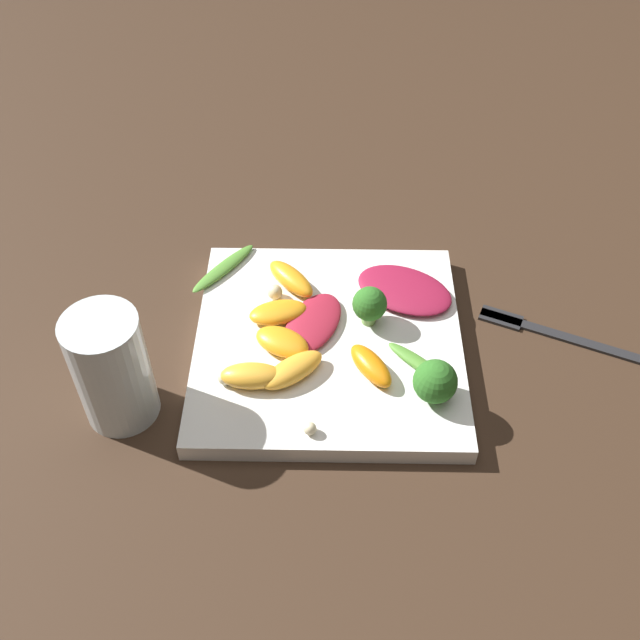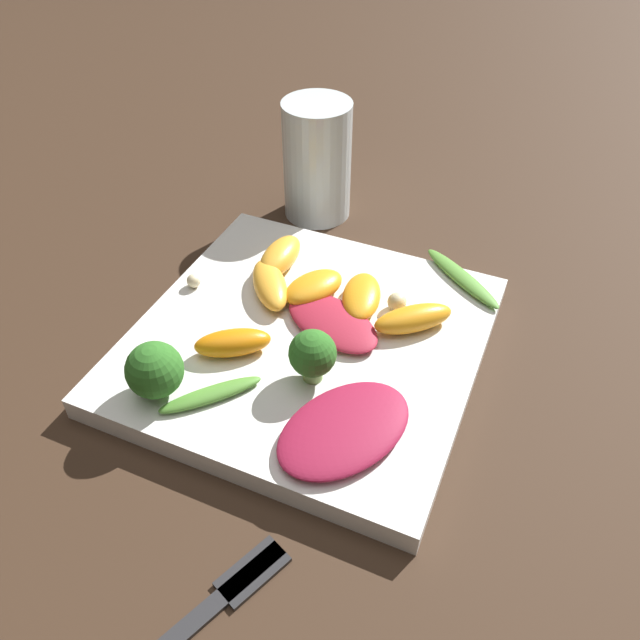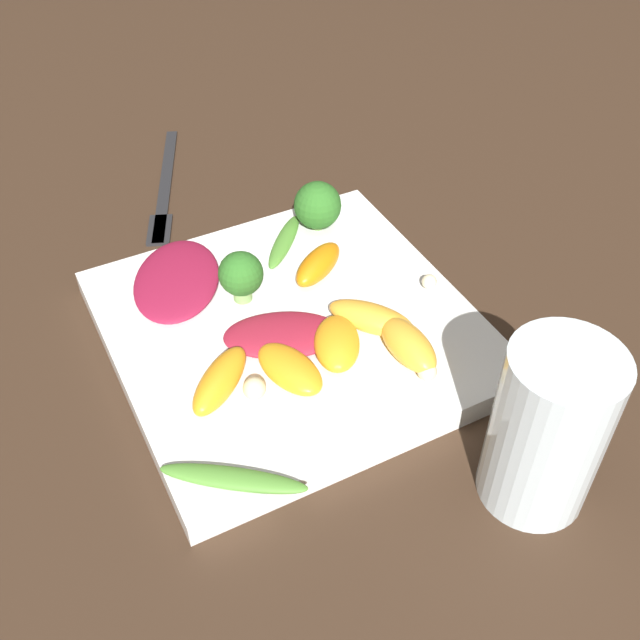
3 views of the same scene
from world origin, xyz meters
TOP-DOWN VIEW (x-y plane):
  - ground_plane at (0.00, 0.00)m, footprint 2.40×2.40m
  - plate at (0.00, 0.00)m, footprint 0.27×0.27m
  - drinking_glass at (-0.19, -0.08)m, footprint 0.07×0.07m
  - fork at (0.23, 0.03)m, footprint 0.19×0.09m
  - radicchio_leaf_0 at (-0.02, 0.01)m, footprint 0.08×0.10m
  - radicchio_leaf_1 at (0.08, 0.06)m, footprint 0.12×0.11m
  - orange_segment_0 at (-0.07, -0.06)m, footprint 0.06×0.03m
  - orange_segment_1 at (-0.05, -0.01)m, footprint 0.07×0.06m
  - orange_segment_2 at (-0.05, 0.03)m, footprint 0.07×0.05m
  - orange_segment_3 at (-0.03, -0.05)m, footprint 0.07×0.06m
  - orange_segment_4 at (-0.04, 0.07)m, footprint 0.06×0.07m
  - orange_segment_5 at (0.04, -0.04)m, footprint 0.05×0.06m
  - broccoli_floret_0 at (0.04, 0.02)m, footprint 0.03×0.03m
  - broccoli_floret_1 at (0.10, -0.07)m, footprint 0.04×0.04m
  - arugula_sprig_0 at (-0.11, 0.10)m, footprint 0.07×0.09m
  - arugula_sprig_1 at (0.09, -0.04)m, footprint 0.07×0.06m
  - macadamia_nut_0 at (-0.10, -0.06)m, footprint 0.01×0.01m
  - macadamia_nut_1 at (-0.02, -0.11)m, footprint 0.01×0.01m
  - macadamia_nut_2 at (-0.06, 0.06)m, footprint 0.02×0.02m

SIDE VIEW (x-z plane):
  - ground_plane at x=0.00m, z-range 0.00..0.00m
  - fork at x=0.23m, z-range 0.00..0.01m
  - plate at x=0.00m, z-range 0.00..0.02m
  - arugula_sprig_0 at x=-0.11m, z-range 0.02..0.03m
  - arugula_sprig_1 at x=0.09m, z-range 0.02..0.03m
  - radicchio_leaf_0 at x=-0.02m, z-range 0.02..0.03m
  - radicchio_leaf_1 at x=0.08m, z-range 0.02..0.03m
  - macadamia_nut_1 at x=-0.02m, z-range 0.02..0.03m
  - macadamia_nut_0 at x=-0.10m, z-range 0.02..0.03m
  - macadamia_nut_2 at x=-0.06m, z-range 0.02..0.04m
  - orange_segment_2 at x=-0.05m, z-range 0.02..0.04m
  - orange_segment_1 at x=-0.05m, z-range 0.02..0.04m
  - orange_segment_3 at x=-0.03m, z-range 0.02..0.04m
  - orange_segment_5 at x=0.04m, z-range 0.02..0.04m
  - orange_segment_4 at x=-0.04m, z-range 0.02..0.04m
  - orange_segment_0 at x=-0.07m, z-range 0.02..0.04m
  - broccoli_floret_1 at x=0.10m, z-range 0.02..0.06m
  - broccoli_floret_0 at x=0.04m, z-range 0.02..0.07m
  - drinking_glass at x=-0.19m, z-range 0.00..0.12m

